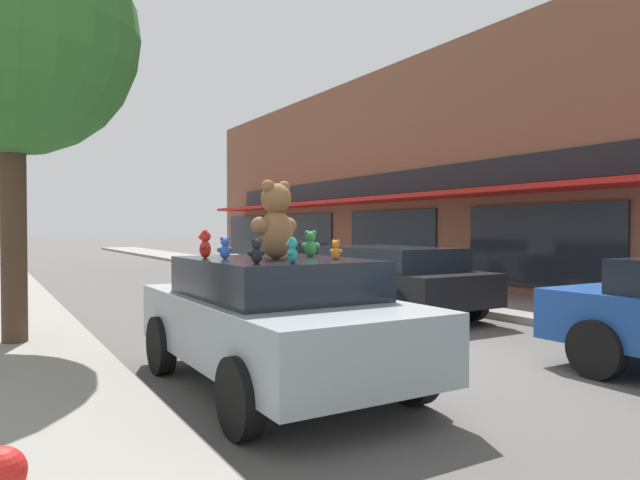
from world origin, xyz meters
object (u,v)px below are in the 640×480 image
object	(u,v)px
teddy_bear_giant	(276,221)
parked_car_far_right	(281,264)
plush_art_car	(275,317)
street_tree	(11,33)
teddy_bear_orange	(336,250)
teddy_bear_black	(256,251)
teddy_bear_blue	(225,248)
teddy_bear_green	(311,244)
teddy_bear_pink	(276,242)
parked_car_far_center	(390,277)
teddy_bear_teal	(292,251)
teddy_bear_red	(205,244)

from	to	relation	value
teddy_bear_giant	parked_car_far_right	xyz separation A→B (m)	(4.44, 8.65, -1.12)
plush_art_car	street_tree	xyz separation A→B (m)	(-2.46, 3.64, 3.86)
teddy_bear_orange	parked_car_far_right	world-z (taller)	teddy_bear_orange
teddy_bear_black	teddy_bear_blue	distance (m)	0.97
teddy_bear_green	teddy_bear_pink	bearing A→B (deg)	-16.74
teddy_bear_blue	parked_car_far_right	bearing A→B (deg)	-114.81
plush_art_car	teddy_bear_black	world-z (taller)	teddy_bear_black
teddy_bear_giant	teddy_bear_green	size ratio (longest dim) A/B	2.79
teddy_bear_giant	street_tree	xyz separation A→B (m)	(-2.49, 3.62, 2.76)
teddy_bear_green	parked_car_far_right	bearing A→B (deg)	-76.85
teddy_bear_green	parked_car_far_center	bearing A→B (deg)	-100.37
teddy_bear_pink	teddy_bear_orange	distance (m)	1.08
teddy_bear_orange	parked_car_far_right	xyz separation A→B (m)	(3.98, 9.20, -0.80)
teddy_bear_giant	teddy_bear_pink	world-z (taller)	teddy_bear_giant
parked_car_far_center	parked_car_far_right	world-z (taller)	parked_car_far_right
teddy_bear_teal	street_tree	bearing A→B (deg)	-111.88
street_tree	plush_art_car	bearing A→B (deg)	-55.90
teddy_bear_teal	teddy_bear_orange	size ratio (longest dim) A/B	1.16
teddy_bear_red	parked_car_far_right	size ratio (longest dim) A/B	0.07
plush_art_car	teddy_bear_pink	xyz separation A→B (m)	(0.28, 0.51, 0.85)
plush_art_car	parked_car_far_right	xyz separation A→B (m)	(4.46, 8.66, -0.02)
teddy_bear_pink	parked_car_far_center	world-z (taller)	teddy_bear_pink
teddy_bear_blue	parked_car_far_center	distance (m)	6.10
teddy_bear_black	teddy_bear_green	xyz separation A→B (m)	(1.11, 0.89, 0.03)
teddy_bear_green	teddy_bear_blue	world-z (taller)	teddy_bear_green
teddy_bear_green	teddy_bear_black	bearing A→B (deg)	76.43
plush_art_car	parked_car_far_right	distance (m)	9.75
teddy_bear_pink	teddy_bear_giant	bearing A→B (deg)	61.69
plush_art_car	teddy_bear_giant	bearing A→B (deg)	32.72
plush_art_car	teddy_bear_green	bearing A→B (deg)	13.73
teddy_bear_teal	teddy_bear_green	size ratio (longest dim) A/B	0.80
teddy_bear_green	street_tree	bearing A→B (deg)	-11.52
teddy_bear_black	teddy_bear_orange	bearing A→B (deg)	-170.35
teddy_bear_teal	plush_art_car	bearing A→B (deg)	-153.17
plush_art_car	teddy_bear_red	size ratio (longest dim) A/B	12.63
teddy_bear_teal	street_tree	size ratio (longest dim) A/B	0.04
parked_car_far_center	teddy_bear_pink	bearing A→B (deg)	-143.27
street_tree	teddy_bear_red	bearing A→B (deg)	-59.95
teddy_bear_giant	teddy_bear_red	world-z (taller)	teddy_bear_giant
teddy_bear_blue	teddy_bear_giant	bearing A→B (deg)	166.42
teddy_bear_pink	parked_car_far_center	xyz separation A→B (m)	(4.19, 3.12, -0.85)
teddy_bear_black	teddy_bear_green	distance (m)	1.43
teddy_bear_pink	teddy_bear_teal	bearing A→B (deg)	68.31
teddy_bear_giant	street_tree	world-z (taller)	street_tree
teddy_bear_black	teddy_bear_red	size ratio (longest dim) A/B	0.77
teddy_bear_teal	parked_car_far_center	bearing A→B (deg)	175.89
teddy_bear_black	plush_art_car	bearing A→B (deg)	-128.82
teddy_bear_giant	parked_car_far_center	xyz separation A→B (m)	(4.44, 3.62, -1.10)
plush_art_car	teddy_bear_teal	world-z (taller)	teddy_bear_teal
parked_car_far_center	teddy_bear_green	bearing A→B (deg)	-138.17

